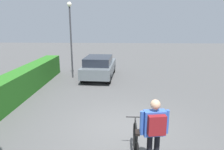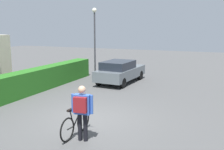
{
  "view_description": "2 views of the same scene",
  "coord_description": "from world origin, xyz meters",
  "px_view_note": "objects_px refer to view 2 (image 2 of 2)",
  "views": [
    {
      "loc": [
        -6.22,
        0.06,
        3.4
      ],
      "look_at": [
        1.82,
        0.39,
        1.37
      ],
      "focal_mm": 33.15,
      "sensor_mm": 36.0,
      "label": 1
    },
    {
      "loc": [
        -8.47,
        -4.62,
        3.46
      ],
      "look_at": [
        2.1,
        0.0,
        1.34
      ],
      "focal_mm": 42.28,
      "sensor_mm": 36.0,
      "label": 2
    }
  ],
  "objects_px": {
    "bicycle": "(76,123)",
    "person_rider": "(82,108)",
    "parked_car_near": "(120,71)",
    "street_lamp": "(95,35)"
  },
  "relations": [
    {
      "from": "person_rider",
      "to": "street_lamp",
      "type": "height_order",
      "value": "street_lamp"
    },
    {
      "from": "parked_car_near",
      "to": "bicycle",
      "type": "distance_m",
      "value": 8.36
    },
    {
      "from": "parked_car_near",
      "to": "street_lamp",
      "type": "bearing_deg",
      "value": 92.79
    },
    {
      "from": "bicycle",
      "to": "street_lamp",
      "type": "height_order",
      "value": "street_lamp"
    },
    {
      "from": "bicycle",
      "to": "person_rider",
      "type": "height_order",
      "value": "person_rider"
    },
    {
      "from": "bicycle",
      "to": "person_rider",
      "type": "distance_m",
      "value": 0.8
    },
    {
      "from": "street_lamp",
      "to": "parked_car_near",
      "type": "bearing_deg",
      "value": -87.21
    },
    {
      "from": "parked_car_near",
      "to": "person_rider",
      "type": "bearing_deg",
      "value": -165.69
    },
    {
      "from": "person_rider",
      "to": "street_lamp",
      "type": "relative_size",
      "value": 0.38
    },
    {
      "from": "parked_car_near",
      "to": "bicycle",
      "type": "xyz_separation_m",
      "value": [
        -8.16,
        -1.76,
        -0.32
      ]
    }
  ]
}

